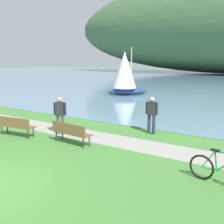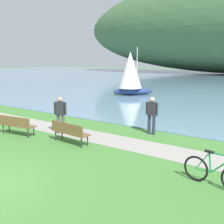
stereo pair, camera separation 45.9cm
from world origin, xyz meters
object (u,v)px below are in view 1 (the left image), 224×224
sailboat_mid_bay (125,73)px  park_bench_further_along (71,131)px  park_bench_near_camera (16,125)px  person_at_shoreline (152,113)px  person_on_the_grass (60,113)px  bicycle_leaning_near_bench (221,171)px

sailboat_mid_bay → park_bench_further_along: bearing=-68.6°
park_bench_near_camera → park_bench_further_along: bearing=9.6°
person_at_shoreline → person_on_the_grass: bearing=-146.3°
park_bench_further_along → person_on_the_grass: bearing=148.1°
park_bench_near_camera → bicycle_leaning_near_bench: 8.52m
park_bench_further_along → park_bench_near_camera: bearing=-170.4°
person_on_the_grass → sailboat_mid_bay: sailboat_mid_bay is taller
park_bench_further_along → bicycle_leaning_near_bench: (5.74, -0.51, -0.12)m
bicycle_leaning_near_bench → person_at_shoreline: person_at_shoreline is taller
park_bench_further_along → person_on_the_grass: size_ratio=1.07×
bicycle_leaning_near_bench → sailboat_mid_bay: bearing=127.7°
park_bench_further_along → person_at_shoreline: (2.10, 3.13, 0.46)m
park_bench_further_along → sailboat_mid_bay: size_ratio=0.41×
person_at_shoreline → sailboat_mid_bay: size_ratio=0.38×
person_on_the_grass → sailboat_mid_bay: 13.90m
park_bench_near_camera → person_at_shoreline: size_ratio=1.08×
bicycle_leaning_near_bench → person_on_the_grass: size_ratio=1.03×
park_bench_near_camera → sailboat_mid_bay: bearing=100.6°
park_bench_further_along → person_at_shoreline: size_ratio=1.07×
park_bench_further_along → sailboat_mid_bay: sailboat_mid_bay is taller
park_bench_further_along → person_at_shoreline: bearing=56.1°
park_bench_further_along → sailboat_mid_bay: (-5.51, 14.05, 1.61)m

